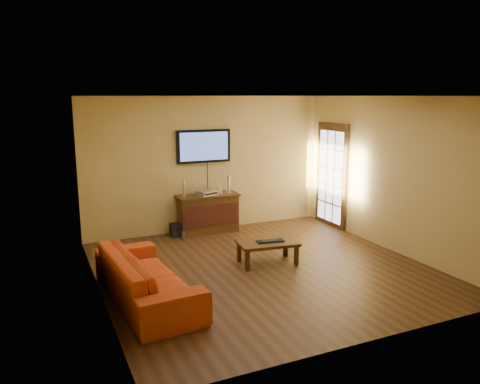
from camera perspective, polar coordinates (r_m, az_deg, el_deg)
ground_plane at (r=7.56m, az=2.84°, el=-9.29°), size 5.00×5.00×0.00m
room_walls at (r=7.69m, az=0.84°, el=4.08°), size 5.00×5.00×5.00m
french_door at (r=9.94m, az=11.09°, el=1.87°), size 0.07×1.02×2.22m
media_console at (r=9.38m, az=-3.91°, el=-2.63°), size 1.24×0.47×0.77m
television at (r=9.33m, az=-4.45°, el=5.59°), size 1.11×0.08×0.65m
coffee_table at (r=7.68m, az=3.36°, el=-6.40°), size 1.02×0.69×0.38m
sofa at (r=6.43m, az=-11.35°, el=-9.16°), size 0.84×2.30×0.88m
speaker_left at (r=9.15m, az=-6.85°, el=0.40°), size 0.09×0.09×0.33m
speaker_right at (r=9.44m, az=-1.40°, el=0.90°), size 0.10×0.10×0.36m
av_receiver at (r=9.28m, az=-4.04°, el=-0.09°), size 0.44×0.37×0.09m
game_console at (r=9.42m, az=-2.36°, el=0.46°), size 0.09×0.15×0.20m
subwoofer at (r=9.28m, az=-7.70°, el=-4.59°), size 0.26×0.26×0.25m
bottle at (r=8.99m, az=-6.88°, el=-5.28°), size 0.07×0.07×0.20m
keyboard at (r=7.64m, az=3.70°, el=-5.98°), size 0.47×0.23×0.03m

